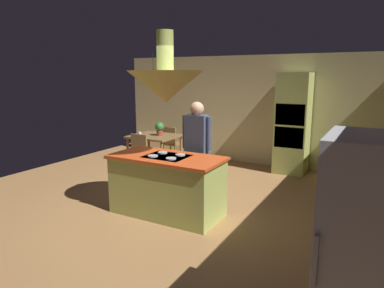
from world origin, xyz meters
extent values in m
plane|color=#9E7042|center=(0.00, 0.00, 0.00)|extent=(8.16, 8.16, 0.00)
cube|color=beige|center=(0.00, 3.45, 1.27)|extent=(6.80, 0.10, 2.55)
cube|color=#A8B259|center=(0.00, -0.20, 0.44)|extent=(1.65, 0.77, 0.87)
cube|color=#D14C1E|center=(0.00, -0.20, 0.89)|extent=(1.71, 0.83, 0.04)
cube|color=black|center=(0.00, -0.20, 0.91)|extent=(0.64, 0.52, 0.01)
cylinder|color=#B2B2B7|center=(-0.16, -0.33, 0.92)|extent=(0.15, 0.15, 0.02)
cylinder|color=#B2B2B7|center=(0.16, -0.33, 0.92)|extent=(0.15, 0.15, 0.02)
cylinder|color=#B2B2B7|center=(-0.16, -0.07, 0.92)|extent=(0.15, 0.15, 0.02)
cylinder|color=#B2B2B7|center=(0.16, -0.07, 0.92)|extent=(0.15, 0.15, 0.02)
cube|color=#A8B259|center=(2.84, 0.60, 0.44)|extent=(0.62, 2.54, 0.87)
cube|color=#D14C1E|center=(2.84, 0.60, 0.89)|extent=(0.66, 2.58, 0.04)
cube|color=#A8B259|center=(1.10, 3.05, 1.08)|extent=(0.66, 0.62, 2.15)
cube|color=black|center=(1.10, 2.76, 1.30)|extent=(0.60, 0.04, 0.44)
cube|color=black|center=(1.10, 2.76, 0.82)|extent=(0.60, 0.04, 0.44)
cube|color=silver|center=(2.80, -1.90, 0.86)|extent=(0.72, 0.70, 1.72)
cube|color=#B2B2B7|center=(2.47, -2.27, 0.95)|extent=(0.03, 0.04, 0.36)
cube|color=brown|center=(-1.70, 1.90, 0.74)|extent=(1.04, 0.92, 0.04)
cylinder|color=brown|center=(-2.16, 1.50, 0.36)|extent=(0.06, 0.06, 0.72)
cylinder|color=brown|center=(-1.24, 1.50, 0.36)|extent=(0.06, 0.06, 0.72)
cylinder|color=brown|center=(-2.16, 2.30, 0.36)|extent=(0.06, 0.06, 0.72)
cylinder|color=brown|center=(-1.24, 2.30, 0.36)|extent=(0.06, 0.06, 0.72)
cylinder|color=tan|center=(0.05, 0.49, 0.41)|extent=(0.14, 0.14, 0.83)
cylinder|color=tan|center=(0.23, 0.49, 0.41)|extent=(0.14, 0.14, 0.83)
cube|color=#3F4C66|center=(0.14, 0.49, 1.15)|extent=(0.36, 0.22, 0.64)
cylinder|color=#3F4C66|center=(-0.08, 0.49, 1.18)|extent=(0.09, 0.09, 0.54)
cylinder|color=#3F4C66|center=(0.36, 0.49, 1.18)|extent=(0.09, 0.09, 0.54)
sphere|color=tan|center=(0.14, 0.49, 1.57)|extent=(0.22, 0.22, 0.22)
cone|color=#A8B259|center=(0.00, -0.20, 1.94)|extent=(1.10, 1.10, 0.45)
cylinder|color=#A8B259|center=(0.00, -0.20, 2.44)|extent=(0.24, 0.24, 0.55)
cone|color=#E0B266|center=(-1.70, 1.90, 1.86)|extent=(0.32, 0.32, 0.22)
cylinder|color=black|center=(-1.70, 1.90, 2.27)|extent=(0.01, 0.01, 0.60)
cube|color=brown|center=(-1.70, 1.14, 0.44)|extent=(0.40, 0.40, 0.04)
cube|color=brown|center=(-1.70, 1.32, 0.66)|extent=(0.40, 0.04, 0.42)
cylinder|color=brown|center=(-1.87, 0.97, 0.21)|extent=(0.04, 0.04, 0.43)
cylinder|color=brown|center=(-1.53, 0.97, 0.21)|extent=(0.04, 0.04, 0.43)
cylinder|color=brown|center=(-1.87, 1.31, 0.21)|extent=(0.04, 0.04, 0.43)
cylinder|color=brown|center=(-1.53, 1.31, 0.21)|extent=(0.04, 0.04, 0.43)
cube|color=brown|center=(-1.70, 2.66, 0.44)|extent=(0.40, 0.40, 0.04)
cube|color=brown|center=(-1.70, 2.48, 0.66)|extent=(0.40, 0.04, 0.42)
cylinder|color=brown|center=(-1.53, 2.83, 0.21)|extent=(0.04, 0.04, 0.43)
cylinder|color=brown|center=(-1.87, 2.83, 0.21)|extent=(0.04, 0.04, 0.43)
cylinder|color=brown|center=(-1.53, 2.49, 0.21)|extent=(0.04, 0.04, 0.43)
cylinder|color=brown|center=(-1.87, 2.49, 0.21)|extent=(0.04, 0.04, 0.43)
cylinder|color=#99382D|center=(-1.58, 1.93, 0.82)|extent=(0.14, 0.14, 0.12)
sphere|color=#2D722D|center=(-1.58, 1.93, 0.96)|extent=(0.20, 0.20, 0.20)
cylinder|color=white|center=(-1.94, 1.67, 0.81)|extent=(0.07, 0.07, 0.09)
camera|label=1|loc=(2.75, -4.37, 2.10)|focal=32.13mm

